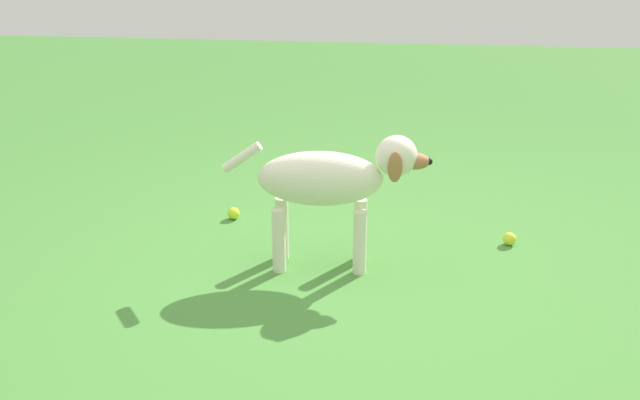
% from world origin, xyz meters
% --- Properties ---
extents(ground, '(14.00, 14.00, 0.00)m').
position_xyz_m(ground, '(0.00, 0.00, 0.00)').
color(ground, '#478438').
extents(dog, '(0.26, 0.95, 0.64)m').
position_xyz_m(dog, '(0.23, 0.13, 0.42)').
color(dog, silver).
rests_on(dog, ground).
extents(tennis_ball_0, '(0.07, 0.07, 0.07)m').
position_xyz_m(tennis_ball_0, '(0.58, -0.73, 0.03)').
color(tennis_ball_0, yellow).
rests_on(tennis_ball_0, ground).
extents(tennis_ball_1, '(0.07, 0.07, 0.07)m').
position_xyz_m(tennis_ball_1, '(0.74, 0.72, 0.03)').
color(tennis_ball_1, '#C4DF2D').
rests_on(tennis_ball_1, ground).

